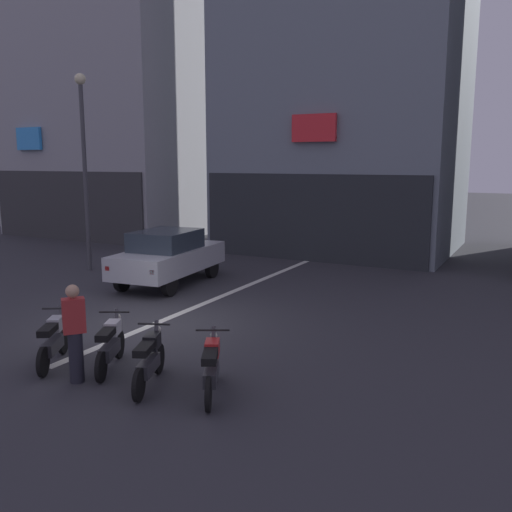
% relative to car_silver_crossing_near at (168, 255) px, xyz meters
% --- Properties ---
extents(ground_plane, '(120.00, 120.00, 0.00)m').
position_rel_car_silver_crossing_near_xyz_m(ground_plane, '(2.18, -3.51, -0.89)').
color(ground_plane, '#333338').
extents(lane_centre_line, '(0.20, 18.00, 0.01)m').
position_rel_car_silver_crossing_near_xyz_m(lane_centre_line, '(2.18, 2.49, -0.88)').
color(lane_centre_line, silver).
rests_on(lane_centre_line, ground).
extents(building_corner_left, '(9.44, 8.19, 14.76)m').
position_rel_car_silver_crossing_near_xyz_m(building_corner_left, '(-9.87, 9.40, 6.48)').
color(building_corner_left, '#9E9EA3').
rests_on(building_corner_left, ground).
extents(building_mid_block, '(8.98, 7.77, 20.12)m').
position_rel_car_silver_crossing_near_xyz_m(building_mid_block, '(2.24, 9.40, 9.16)').
color(building_mid_block, gray).
rests_on(building_mid_block, ground).
extents(car_silver_crossing_near, '(2.18, 4.26, 1.64)m').
position_rel_car_silver_crossing_near_xyz_m(car_silver_crossing_near, '(0.00, 0.00, 0.00)').
color(car_silver_crossing_near, black).
rests_on(car_silver_crossing_near, ground).
extents(street_lamp, '(0.36, 0.36, 6.44)m').
position_rel_car_silver_crossing_near_xyz_m(street_lamp, '(-3.71, 0.52, 3.06)').
color(street_lamp, '#47474C').
rests_on(street_lamp, ground).
extents(motorcycle_silver_row_leftmost, '(0.91, 1.47, 0.98)m').
position_rel_car_silver_crossing_near_xyz_m(motorcycle_silver_row_leftmost, '(2.13, -6.30, -0.43)').
color(motorcycle_silver_row_leftmost, black).
rests_on(motorcycle_silver_row_leftmost, ground).
extents(motorcycle_white_row_left_mid, '(0.82, 1.52, 0.98)m').
position_rel_car_silver_crossing_near_xyz_m(motorcycle_white_row_left_mid, '(3.21, -6.00, -0.43)').
color(motorcycle_white_row_left_mid, black).
rests_on(motorcycle_white_row_left_mid, ground).
extents(motorcycle_black_row_centre, '(0.74, 1.57, 0.98)m').
position_rel_car_silver_crossing_near_xyz_m(motorcycle_black_row_centre, '(4.29, -6.27, -0.43)').
color(motorcycle_black_row_centre, black).
rests_on(motorcycle_black_row_centre, ground).
extents(motorcycle_red_row_right_mid, '(0.84, 1.51, 0.98)m').
position_rel_car_silver_crossing_near_xyz_m(motorcycle_red_row_right_mid, '(5.38, -6.08, -0.43)').
color(motorcycle_red_row_right_mid, black).
rests_on(motorcycle_red_row_right_mid, ground).
extents(person_by_motorcycles, '(0.40, 0.42, 1.67)m').
position_rel_car_silver_crossing_near_xyz_m(person_by_motorcycles, '(3.11, -6.71, -0.03)').
color(person_by_motorcycles, '#23232D').
rests_on(person_by_motorcycles, ground).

